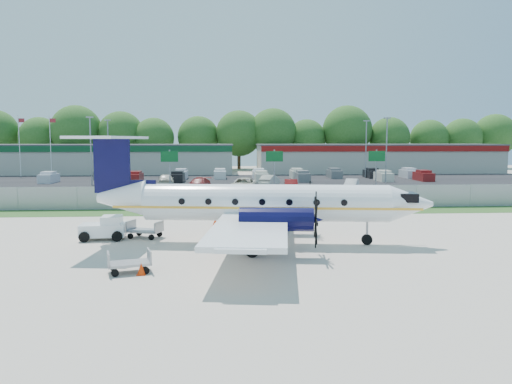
{
  "coord_description": "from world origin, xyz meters",
  "views": [
    {
      "loc": [
        -2.22,
        -29.61,
        6.05
      ],
      "look_at": [
        0.0,
        6.0,
        2.3
      ],
      "focal_mm": 35.0,
      "sensor_mm": 36.0,
      "label": 1
    }
  ],
  "objects": [
    {
      "name": "ground",
      "position": [
        0.0,
        0.0,
        0.0
      ],
      "size": [
        170.0,
        170.0,
        0.0
      ],
      "primitive_type": "plane",
      "color": "beige",
      "rests_on": "ground"
    },
    {
      "name": "cone_port_wing",
      "position": [
        -6.01,
        -7.43,
        0.27
      ],
      "size": [
        0.4,
        0.4,
        0.57
      ],
      "color": "#F73707",
      "rests_on": "ground"
    },
    {
      "name": "grass_verge",
      "position": [
        0.0,
        12.0,
        0.01
      ],
      "size": [
        170.0,
        4.0,
        0.02
      ],
      "primitive_type": "cube",
      "color": "#2D561E",
      "rests_on": "ground"
    },
    {
      "name": "building_west",
      "position": [
        -24.0,
        61.98,
        2.63
      ],
      "size": [
        46.4,
        12.4,
        5.24
      ],
      "color": "#B8B4A6",
      "rests_on": "ground"
    },
    {
      "name": "baggage_cart_far",
      "position": [
        -7.18,
        1.14,
        0.49
      ],
      "size": [
        2.29,
        1.78,
        1.05
      ],
      "color": "gray",
      "rests_on": "ground"
    },
    {
      "name": "light_pole_ne",
      "position": [
        20.0,
        38.0,
        5.23
      ],
      "size": [
        0.9,
        0.35,
        9.09
      ],
      "color": "gray",
      "rests_on": "ground"
    },
    {
      "name": "sign_left",
      "position": [
        -8.0,
        22.91,
        3.61
      ],
      "size": [
        1.8,
        0.26,
        5.0
      ],
      "color": "gray",
      "rests_on": "ground"
    },
    {
      "name": "cone_starboard_wing",
      "position": [
        -2.93,
        5.08,
        0.29
      ],
      "size": [
        0.43,
        0.43,
        0.61
      ],
      "color": "#F73707",
      "rests_on": "ground"
    },
    {
      "name": "light_pole_se",
      "position": [
        20.0,
        48.0,
        5.23
      ],
      "size": [
        0.9,
        0.35,
        9.09
      ],
      "color": "gray",
      "rests_on": "ground"
    },
    {
      "name": "parked_car_b",
      "position": [
        -5.3,
        29.0,
        0.0
      ],
      "size": [
        3.17,
        5.66,
        1.55
      ],
      "primitive_type": "imported",
      "rotation": [
        0.0,
        0.0,
        -0.2
      ],
      "color": "maroon",
      "rests_on": "ground"
    },
    {
      "name": "light_pole_sw",
      "position": [
        -20.0,
        48.0,
        5.23
      ],
      "size": [
        0.9,
        0.35,
        9.09
      ],
      "color": "gray",
      "rests_on": "ground"
    },
    {
      "name": "parked_car_d",
      "position": [
        5.52,
        28.34,
        0.0
      ],
      "size": [
        1.85,
        4.39,
        1.41
      ],
      "primitive_type": "imported",
      "rotation": [
        0.0,
        0.0,
        -0.08
      ],
      "color": "maroon",
      "rests_on": "ground"
    },
    {
      "name": "building_east",
      "position": [
        26.0,
        61.98,
        2.63
      ],
      "size": [
        44.4,
        12.4,
        5.24
      ],
      "color": "#B8B4A6",
      "rests_on": "ground"
    },
    {
      "name": "sign_right",
      "position": [
        14.0,
        22.91,
        3.61
      ],
      "size": [
        1.8,
        0.26,
        5.0
      ],
      "color": "gray",
      "rests_on": "ground"
    },
    {
      "name": "flagpole_west",
      "position": [
        -35.92,
        55.0,
        5.64
      ],
      "size": [
        1.06,
        0.12,
        10.0
      ],
      "color": "white",
      "rests_on": "ground"
    },
    {
      "name": "baggage_cart_near",
      "position": [
        -6.61,
        -7.03,
        0.47
      ],
      "size": [
        2.15,
        1.62,
        1.0
      ],
      "color": "gray",
      "rests_on": "ground"
    },
    {
      "name": "road_car_west",
      "position": [
        -14.68,
        16.93,
        0.0
      ],
      "size": [
        5.95,
        3.85,
        1.6
      ],
      "primitive_type": "imported",
      "rotation": [
        0.0,
        0.0,
        1.89
      ],
      "color": "beige",
      "rests_on": "ground"
    },
    {
      "name": "access_road",
      "position": [
        0.0,
        19.0,
        0.01
      ],
      "size": [
        170.0,
        8.0,
        0.02
      ],
      "primitive_type": "cube",
      "color": "black",
      "rests_on": "ground"
    },
    {
      "name": "pushback_tug",
      "position": [
        -9.54,
        0.89,
        0.68
      ],
      "size": [
        2.73,
        2.02,
        1.43
      ],
      "color": "white",
      "rests_on": "ground"
    },
    {
      "name": "far_parking_rows",
      "position": [
        0.0,
        45.0,
        0.0
      ],
      "size": [
        56.0,
        10.0,
        1.6
      ],
      "primitive_type": null,
      "color": "gray",
      "rests_on": "ground"
    },
    {
      "name": "parking_lot",
      "position": [
        0.0,
        40.0,
        0.01
      ],
      "size": [
        170.0,
        32.0,
        0.02
      ],
      "primitive_type": "cube",
      "color": "black",
      "rests_on": "ground"
    },
    {
      "name": "perimeter_fence",
      "position": [
        0.0,
        14.0,
        1.0
      ],
      "size": [
        120.0,
        0.06,
        1.99
      ],
      "color": "gray",
      "rests_on": "ground"
    },
    {
      "name": "parked_car_e",
      "position": [
        13.1,
        29.75,
        0.0
      ],
      "size": [
        2.8,
        4.23,
        1.32
      ],
      "primitive_type": "imported",
      "rotation": [
        0.0,
        0.0,
        -0.38
      ],
      "color": "silver",
      "rests_on": "ground"
    },
    {
      "name": "parked_car_f",
      "position": [
        -9.85,
        35.15,
        0.0
      ],
      "size": [
        2.52,
        5.17,
        1.7
      ],
      "primitive_type": "imported",
      "rotation": [
        0.0,
        0.0,
        3.25
      ],
      "color": "beige",
      "rests_on": "ground"
    },
    {
      "name": "light_pole_nw",
      "position": [
        -20.0,
        38.0,
        5.23
      ],
      "size": [
        0.9,
        0.35,
        9.09
      ],
      "color": "gray",
      "rests_on": "ground"
    },
    {
      "name": "parked_car_c",
      "position": [
        -0.09,
        28.16,
        0.0
      ],
      "size": [
        3.74,
        6.23,
        1.62
      ],
      "primitive_type": "imported",
      "rotation": [
        0.0,
        0.0,
        -0.19
      ],
      "color": "beige",
      "rests_on": "ground"
    },
    {
      "name": "parked_car_a",
      "position": [
        -13.37,
        28.11,
        0.0
      ],
      "size": [
        1.82,
        4.05,
        1.35
      ],
      "primitive_type": "imported",
      "rotation": [
        0.0,
        0.0,
        0.06
      ],
      "color": "silver",
      "rests_on": "ground"
    },
    {
      "name": "aircraft",
      "position": [
        -0.31,
        -0.99,
        2.41
      ],
      "size": [
        20.39,
        20.05,
        6.25
      ],
      "color": "white",
      "rests_on": "ground"
    },
    {
      "name": "tree_line",
      "position": [
        0.0,
        74.0,
        0.0
      ],
      "size": [
        112.0,
        6.0,
        14.0
      ],
      "primitive_type": null,
      "color": "#275719",
      "rests_on": "ground"
    },
    {
      "name": "parked_car_g",
      "position": [
        3.65,
        35.5,
        0.0
      ],
      "size": [
        3.17,
        4.66,
        1.45
      ],
      "primitive_type": "imported",
      "rotation": [
        0.0,
        0.0,
        2.73
      ],
      "color": "beige",
      "rests_on": "ground"
    },
    {
      "name": "flagpole_east",
      "position": [
        -30.92,
        55.0,
        5.64
      ],
      "size": [
        1.06,
        0.12,
        10.0
      ],
      "color": "white",
      "rests_on": "ground"
    },
    {
      "name": "road_car_mid",
      "position": [
        10.55,
        21.05,
        0.0
      ],
      "size": [
        4.68,
        3.37,
        1.48
      ],
      "primitive_type": "imported",
      "rotation": [
        0.0,
        0.0,
        -1.15
      ],
      "color": "silver",
      "rests_on": "ground"
    },
    {
      "name": "sign_mid",
      "position": [
        3.0,
        22.91,
        3.61
      ],
      "size": [
        1.8,
        0.26,
        5.0
      ],
      "color": "gray",
      "rests_on": "ground"
    }
  ]
}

